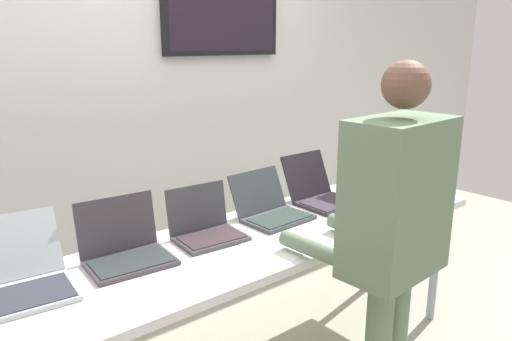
{
  "coord_description": "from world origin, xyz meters",
  "views": [
    {
      "loc": [
        -1.41,
        -1.69,
        1.7
      ],
      "look_at": [
        0.09,
        0.13,
        1.08
      ],
      "focal_mm": 34.35,
      "sensor_mm": 36.0,
      "label": 1
    }
  ],
  "objects_px": {
    "laptop_station_2": "(206,226)",
    "laptop_station_4": "(320,192)",
    "equipment_box": "(386,165)",
    "person": "(393,225)",
    "laptop_station_1": "(125,248)",
    "laptop_station_3": "(270,208)",
    "workbench": "(259,246)",
    "laptop_station_0": "(22,276)"
  },
  "relations": [
    {
      "from": "laptop_station_0",
      "to": "laptop_station_2",
      "type": "height_order",
      "value": "laptop_station_0"
    },
    {
      "from": "laptop_station_2",
      "to": "person",
      "type": "height_order",
      "value": "person"
    },
    {
      "from": "laptop_station_2",
      "to": "laptop_station_0",
      "type": "bearing_deg",
      "value": 179.73
    },
    {
      "from": "equipment_box",
      "to": "laptop_station_3",
      "type": "relative_size",
      "value": 1.17
    },
    {
      "from": "laptop_station_2",
      "to": "laptop_station_3",
      "type": "distance_m",
      "value": 0.41
    },
    {
      "from": "laptop_station_2",
      "to": "person",
      "type": "relative_size",
      "value": 0.2
    },
    {
      "from": "workbench",
      "to": "laptop_station_2",
      "type": "height_order",
      "value": "laptop_station_2"
    },
    {
      "from": "laptop_station_2",
      "to": "laptop_station_4",
      "type": "distance_m",
      "value": 0.81
    },
    {
      "from": "person",
      "to": "laptop_station_4",
      "type": "bearing_deg",
      "value": 61.91
    },
    {
      "from": "laptop_station_4",
      "to": "laptop_station_1",
      "type": "bearing_deg",
      "value": -179.1
    },
    {
      "from": "laptop_station_0",
      "to": "laptop_station_4",
      "type": "distance_m",
      "value": 1.62
    },
    {
      "from": "workbench",
      "to": "person",
      "type": "bearing_deg",
      "value": -74.31
    },
    {
      "from": "equipment_box",
      "to": "laptop_station_3",
      "type": "bearing_deg",
      "value": 173.7
    },
    {
      "from": "laptop_station_2",
      "to": "person",
      "type": "xyz_separation_m",
      "value": [
        0.39,
        -0.76,
        0.13
      ]
    },
    {
      "from": "laptop_station_4",
      "to": "person",
      "type": "distance_m",
      "value": 0.89
    },
    {
      "from": "laptop_station_3",
      "to": "person",
      "type": "bearing_deg",
      "value": -91.52
    },
    {
      "from": "laptop_station_1",
      "to": "laptop_station_3",
      "type": "relative_size",
      "value": 1.04
    },
    {
      "from": "laptop_station_1",
      "to": "laptop_station_2",
      "type": "xyz_separation_m",
      "value": [
        0.4,
        -0.0,
        -0.0
      ]
    },
    {
      "from": "workbench",
      "to": "equipment_box",
      "type": "distance_m",
      "value": 1.08
    },
    {
      "from": "equipment_box",
      "to": "laptop_station_1",
      "type": "distance_m",
      "value": 1.68
    },
    {
      "from": "laptop_station_3",
      "to": "laptop_station_4",
      "type": "distance_m",
      "value": 0.4
    },
    {
      "from": "workbench",
      "to": "laptop_station_4",
      "type": "relative_size",
      "value": 6.9
    },
    {
      "from": "person",
      "to": "laptop_station_2",
      "type": "bearing_deg",
      "value": 117.44
    },
    {
      "from": "laptop_station_4",
      "to": "person",
      "type": "relative_size",
      "value": 0.23
    },
    {
      "from": "equipment_box",
      "to": "laptop_station_4",
      "type": "relative_size",
      "value": 1.08
    },
    {
      "from": "laptop_station_0",
      "to": "laptop_station_3",
      "type": "distance_m",
      "value": 1.22
    },
    {
      "from": "laptop_station_0",
      "to": "person",
      "type": "height_order",
      "value": "person"
    },
    {
      "from": "workbench",
      "to": "laptop_station_1",
      "type": "relative_size",
      "value": 7.16
    },
    {
      "from": "laptop_station_1",
      "to": "laptop_station_3",
      "type": "distance_m",
      "value": 0.82
    },
    {
      "from": "laptop_station_0",
      "to": "laptop_station_3",
      "type": "height_order",
      "value": "laptop_station_0"
    },
    {
      "from": "laptop_station_0",
      "to": "equipment_box",
      "type": "bearing_deg",
      "value": -2.49
    },
    {
      "from": "equipment_box",
      "to": "laptop_station_1",
      "type": "height_order",
      "value": "equipment_box"
    },
    {
      "from": "laptop_station_0",
      "to": "laptop_station_3",
      "type": "bearing_deg",
      "value": 0.19
    },
    {
      "from": "workbench",
      "to": "laptop_station_2",
      "type": "relative_size",
      "value": 7.91
    },
    {
      "from": "workbench",
      "to": "laptop_station_2",
      "type": "xyz_separation_m",
      "value": [
        -0.22,
        0.14,
        0.11
      ]
    },
    {
      "from": "laptop_station_1",
      "to": "person",
      "type": "distance_m",
      "value": 1.11
    },
    {
      "from": "laptop_station_3",
      "to": "laptop_station_4",
      "type": "bearing_deg",
      "value": 2.23
    },
    {
      "from": "laptop_station_0",
      "to": "laptop_station_4",
      "type": "xyz_separation_m",
      "value": [
        1.62,
        0.02,
        0.0
      ]
    },
    {
      "from": "equipment_box",
      "to": "laptop_station_2",
      "type": "bearing_deg",
      "value": 176.1
    },
    {
      "from": "laptop_station_1",
      "to": "laptop_station_2",
      "type": "height_order",
      "value": "laptop_station_1"
    },
    {
      "from": "workbench",
      "to": "person",
      "type": "height_order",
      "value": "person"
    },
    {
      "from": "laptop_station_3",
      "to": "person",
      "type": "xyz_separation_m",
      "value": [
        -0.02,
        -0.76,
        0.14
      ]
    }
  ]
}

